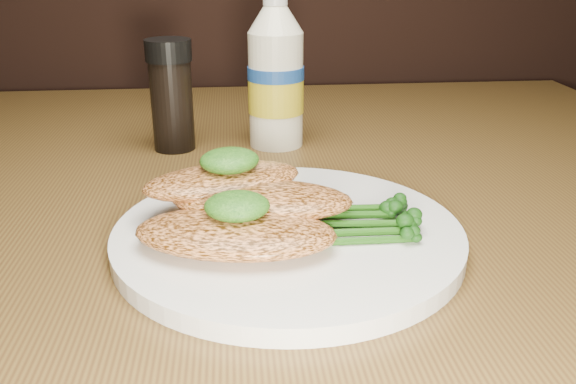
{
  "coord_description": "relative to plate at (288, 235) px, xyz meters",
  "views": [
    {
      "loc": [
        0.03,
        0.43,
        0.97
      ],
      "look_at": [
        0.08,
        0.88,
        0.79
      ],
      "focal_mm": 37.88,
      "sensor_mm": 36.0,
      "label": 1
    }
  ],
  "objects": [
    {
      "name": "broccolini_bundle",
      "position": [
        0.04,
        -0.0,
        0.02
      ],
      "size": [
        0.15,
        0.13,
        0.02
      ],
      "primitive_type": null,
      "rotation": [
        0.0,
        0.0,
        0.32
      ],
      "color": "#1D4E11",
      "rests_on": "plate"
    },
    {
      "name": "pesto_front",
      "position": [
        -0.04,
        -0.02,
        0.04
      ],
      "size": [
        0.05,
        0.05,
        0.02
      ],
      "primitive_type": "ellipsoid",
      "rotation": [
        0.0,
        0.0,
        -0.1
      ],
      "color": "#08350A",
      "rests_on": "chicken_front"
    },
    {
      "name": "chicken_front",
      "position": [
        -0.04,
        -0.03,
        0.02
      ],
      "size": [
        0.16,
        0.11,
        0.02
      ],
      "primitive_type": "ellipsoid",
      "rotation": [
        0.0,
        0.0,
        -0.18
      ],
      "color": "#E28748",
      "rests_on": "plate"
    },
    {
      "name": "mayo_bottle",
      "position": [
        0.01,
        0.26,
        0.08
      ],
      "size": [
        0.08,
        0.08,
        0.18
      ],
      "primitive_type": null,
      "rotation": [
        0.0,
        0.0,
        0.35
      ],
      "color": "white",
      "rests_on": "dining_table"
    },
    {
      "name": "chicken_back",
      "position": [
        -0.05,
        0.04,
        0.03
      ],
      "size": [
        0.15,
        0.1,
        0.02
      ],
      "primitive_type": "ellipsoid",
      "rotation": [
        0.0,
        0.0,
        0.3
      ],
      "color": "#E28748",
      "rests_on": "plate"
    },
    {
      "name": "plate",
      "position": [
        0.0,
        0.0,
        0.0
      ],
      "size": [
        0.28,
        0.28,
        0.01
      ],
      "primitive_type": "cylinder",
      "color": "white",
      "rests_on": "dining_table"
    },
    {
      "name": "pepper_grinder",
      "position": [
        -0.11,
        0.26,
        0.06
      ],
      "size": [
        0.06,
        0.06,
        0.13
      ],
      "primitive_type": null,
      "rotation": [
        0.0,
        0.0,
        -0.26
      ],
      "color": "black",
      "rests_on": "dining_table"
    },
    {
      "name": "chicken_mid",
      "position": [
        -0.02,
        0.01,
        0.03
      ],
      "size": [
        0.16,
        0.1,
        0.02
      ],
      "primitive_type": "ellipsoid",
      "rotation": [
        0.0,
        0.0,
        -0.17
      ],
      "color": "#E28748",
      "rests_on": "plate"
    },
    {
      "name": "pesto_back",
      "position": [
        -0.04,
        0.04,
        0.05
      ],
      "size": [
        0.06,
        0.06,
        0.02
      ],
      "primitive_type": "ellipsoid",
      "rotation": [
        0.0,
        0.0,
        0.28
      ],
      "color": "#08350A",
      "rests_on": "chicken_back"
    }
  ]
}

